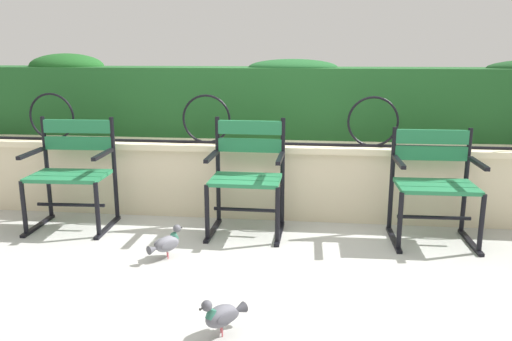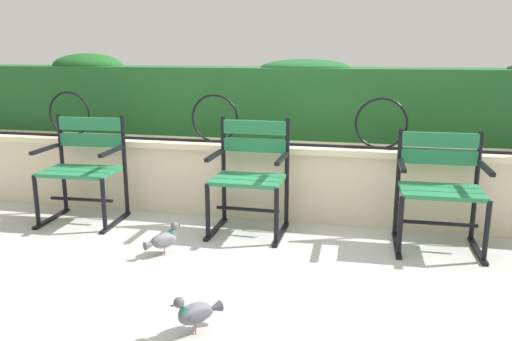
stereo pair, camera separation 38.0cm
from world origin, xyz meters
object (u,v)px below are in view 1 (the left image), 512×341
Objects in this scene: pigeon_near_chairs at (222,315)px; pigeon_far_side at (167,243)px; park_chair_right at (434,181)px; park_chair_left at (72,170)px; park_chair_centre at (247,174)px.

pigeon_far_side is at bearing 121.33° from pigeon_near_chairs.
park_chair_left is at bearing -179.68° from park_chair_right.
park_chair_right is at bearing 48.93° from pigeon_near_chairs.
park_chair_centre is 1.60m from pigeon_near_chairs.
pigeon_far_side is at bearing -162.29° from park_chair_right.
park_chair_right is at bearing -0.95° from park_chair_centre.
park_chair_right is 3.32× the size of pigeon_far_side.
pigeon_near_chairs is (1.52, -1.52, -0.36)m from park_chair_left.
pigeon_far_side is at bearing -127.27° from park_chair_centre.
pigeon_far_side is (0.95, -0.59, -0.36)m from park_chair_left.
park_chair_left is 3.48× the size of pigeon_far_side.
pigeon_far_side is (-0.57, 0.93, 0.00)m from pigeon_near_chairs.
park_chair_left is 1.18m from pigeon_far_side.
park_chair_centre is 0.87m from pigeon_far_side.
park_chair_centre is at bearing 179.05° from park_chair_right.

